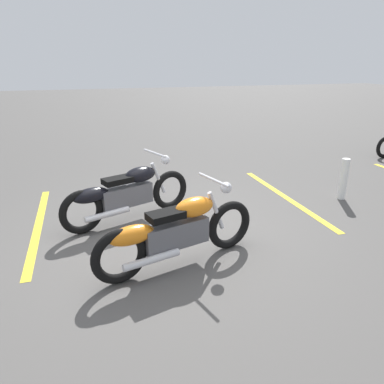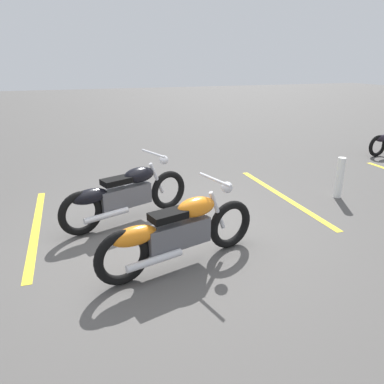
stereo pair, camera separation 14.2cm
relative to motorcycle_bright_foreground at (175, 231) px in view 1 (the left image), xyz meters
The scene contains 6 objects.
ground_plane 0.91m from the motorcycle_bright_foreground, 81.51° to the left, with size 60.00×60.00×0.00m, color #514F4C.
motorcycle_bright_foreground is the anchor object (origin of this frame).
motorcycle_dark_foreground 1.56m from the motorcycle_bright_foreground, 104.66° to the left, with size 2.13×0.93×1.04m.
bollard_post 3.76m from the motorcycle_bright_foreground, 20.63° to the left, with size 0.14×0.14×0.76m, color white.
parking_stripe_near 2.51m from the motorcycle_bright_foreground, 135.13° to the left, with size 3.20×0.12×0.01m, color yellow.
parking_stripe_mid 3.11m from the motorcycle_bright_foreground, 33.16° to the left, with size 3.20×0.12×0.01m, color yellow.
Camera 1 is at (-1.10, -4.63, 2.41)m, focal length 33.96 mm.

